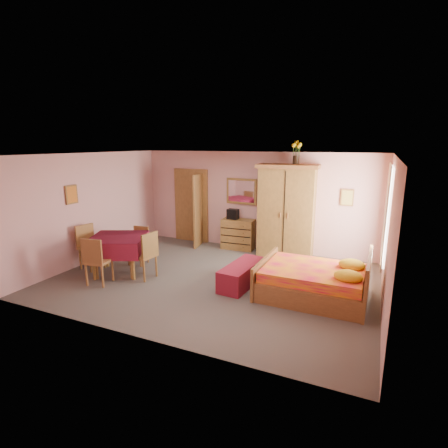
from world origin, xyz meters
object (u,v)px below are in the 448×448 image
at_px(floor_lamp, 264,215).
at_px(bed, 313,273).
at_px(chair_east, 143,255).
at_px(chair_south, 99,260).
at_px(chair_west, 92,247).
at_px(chest_of_drawers, 238,234).
at_px(chair_north, 138,246).
at_px(sunflower_vase, 296,152).
at_px(stereo, 233,214).
at_px(wardrobe, 287,211).
at_px(dining_table, 119,255).
at_px(wall_mirror, 241,191).
at_px(bench, 242,274).

height_order(floor_lamp, bed, floor_lamp).
bearing_deg(chair_east, chair_south, 141.98).
height_order(floor_lamp, chair_west, floor_lamp).
height_order(chest_of_drawers, chair_east, chair_east).
bearing_deg(chair_north, sunflower_vase, -150.55).
bearing_deg(stereo, chair_north, -126.69).
bearing_deg(wardrobe, dining_table, -142.26).
relative_size(chest_of_drawers, chair_north, 0.98).
distance_m(wall_mirror, chair_south, 4.12).
distance_m(floor_lamp, chair_north, 3.29).
bearing_deg(chair_west, chair_south, 61.95).
bearing_deg(chair_south, sunflower_vase, 37.46).
height_order(wardrobe, bench, wardrobe).
bearing_deg(chair_west, dining_table, 102.45).
bearing_deg(chest_of_drawers, stereo, -177.90).
relative_size(wall_mirror, chair_south, 0.88).
height_order(wall_mirror, chair_north, wall_mirror).
bearing_deg(chair_south, wall_mirror, 55.09).
bearing_deg(floor_lamp, chair_south, -124.32).
bearing_deg(wardrobe, chair_south, -135.79).
bearing_deg(sunflower_vase, chair_south, -132.73).
bearing_deg(chair_north, chair_west, 37.62).
distance_m(dining_table, chair_east, 0.67).
height_order(bed, chair_south, chair_south).
xyz_separation_m(floor_lamp, sunflower_vase, (0.79, -0.05, 1.61)).
relative_size(wall_mirror, bench, 0.67).
bearing_deg(floor_lamp, sunflower_vase, -3.51).
relative_size(stereo, bench, 0.22).
xyz_separation_m(chest_of_drawers, sunflower_vase, (1.48, 0.03, 2.19)).
bearing_deg(chest_of_drawers, chair_north, -132.16).
xyz_separation_m(floor_lamp, chair_west, (-3.16, -2.87, -0.48)).
distance_m(wardrobe, dining_table, 4.12).
relative_size(chair_west, chair_east, 1.00).
bearing_deg(stereo, bench, -63.11).
relative_size(wardrobe, bed, 1.18).
relative_size(sunflower_vase, dining_table, 0.49).
xyz_separation_m(bed, chair_north, (-4.12, 0.12, -0.01)).
bearing_deg(chest_of_drawers, wall_mirror, 86.93).
bearing_deg(floor_lamp, chair_north, -137.63).
bearing_deg(chest_of_drawers, bed, -45.95).
bearing_deg(chest_of_drawers, bench, -69.45).
bearing_deg(bed, chair_west, -172.81).
xyz_separation_m(wardrobe, dining_table, (-3.05, -2.67, -0.74)).
bearing_deg(chair_west, chair_east, 100.58).
relative_size(floor_lamp, sunflower_vase, 3.51).
height_order(wardrobe, dining_table, wardrobe).
bearing_deg(chair_west, chair_north, 141.63).
bearing_deg(dining_table, chair_east, -1.15).
height_order(bench, chair_south, chair_south).
height_order(dining_table, chair_north, chair_north).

